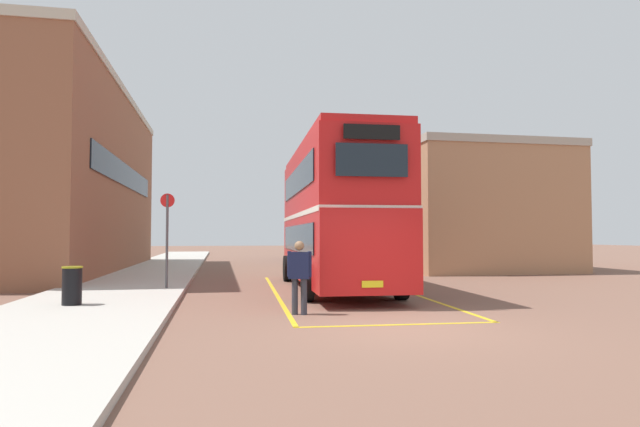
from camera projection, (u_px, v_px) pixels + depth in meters
name	position (u px, v px, depth m)	size (l,w,h in m)	color
ground_plane	(296.00, 274.00, 24.34)	(135.60, 135.60, 0.00)	brown
sidewalk_left	(155.00, 271.00, 25.50)	(4.00, 57.60, 0.14)	#B2ADA3
brick_building_left	(72.00, 180.00, 26.20)	(5.21, 20.18, 9.05)	brown
depot_building_right	(453.00, 211.00, 29.96)	(8.18, 12.55, 6.33)	#AD7A56
double_decker_bus	(335.00, 214.00, 17.76)	(3.18, 10.42, 4.75)	black
single_deck_bus	(321.00, 237.00, 38.49)	(2.94, 9.27, 3.02)	black
pedestrian_boarding	(299.00, 272.00, 11.99)	(0.53, 0.37, 1.66)	#2D2D38
litter_bin	(72.00, 285.00, 12.58)	(0.47, 0.47, 0.91)	black
bus_stop_sign	(167.00, 231.00, 16.70)	(0.44, 0.08, 2.98)	#4C4C51
bay_marking_yellow	(347.00, 295.00, 15.75)	(4.73, 12.49, 0.01)	gold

